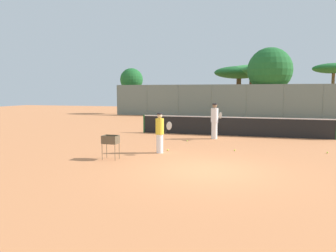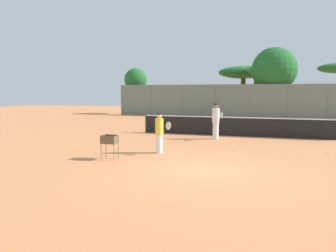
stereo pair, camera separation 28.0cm
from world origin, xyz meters
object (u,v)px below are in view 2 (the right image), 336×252
Objects in this scene: tennis_net at (234,126)px; ball_cart at (110,141)px; player_white_outfit at (216,121)px; player_red_cap at (159,132)px.

ball_cart is at bearing -115.32° from tennis_net.
player_white_outfit is 1.15× the size of player_red_cap.
player_white_outfit reaches higher than tennis_net.
player_red_cap is at bearing -58.05° from player_white_outfit.
tennis_net is at bearing 112.08° from player_white_outfit.
player_white_outfit reaches higher than player_red_cap.
player_red_cap is (-2.32, -6.05, 0.28)m from tennis_net.
player_red_cap is at bearing 51.69° from ball_cart.
player_white_outfit reaches higher than ball_cart.
tennis_net is 1.73m from player_white_outfit.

